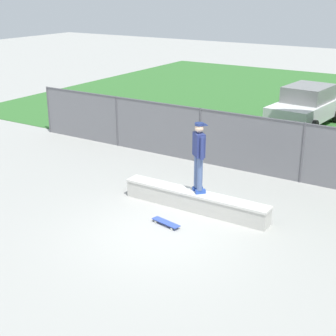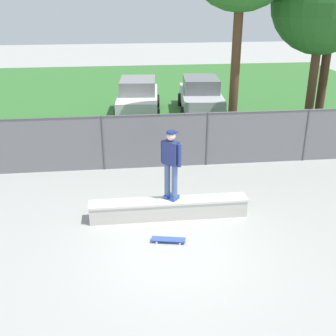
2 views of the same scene
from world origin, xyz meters
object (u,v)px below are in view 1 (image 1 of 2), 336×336
Objects in this scene: concrete_ledge at (195,201)px; skateboard at (166,223)px; car_white at (306,106)px; skateboarder at (199,154)px.

concrete_ledge is 4.97× the size of skateboard.
car_white reaches higher than skateboard.
concrete_ledge is at bearing -88.31° from car_white.
car_white is (-0.35, 9.86, -0.70)m from skateboarder.
skateboarder reaches higher than skateboard.
skateboard is 0.19× the size of car_white.
concrete_ledge is at bearing 82.95° from skateboard.
skateboarder is at bearing 35.84° from concrete_ledge.
concrete_ledge is at bearing -144.16° from skateboarder.
skateboarder is 9.89m from car_white.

